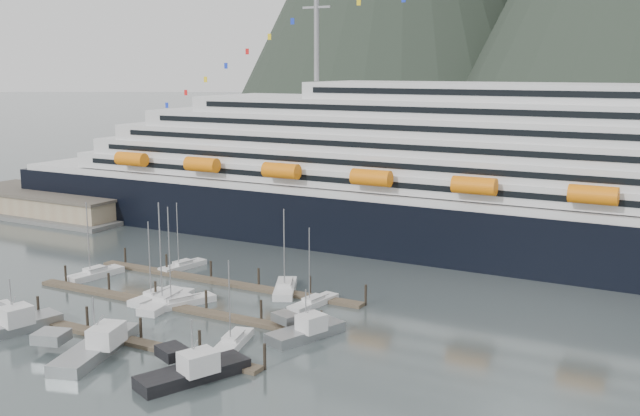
{
  "coord_description": "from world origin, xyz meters",
  "views": [
    {
      "loc": [
        62.13,
        -74.42,
        33.04
      ],
      "look_at": [
        8.96,
        22.0,
        12.22
      ],
      "focal_mm": 42.0,
      "sensor_mm": 36.0,
      "label": 1
    }
  ],
  "objects_px": {
    "sailboat_b": "(167,302)",
    "trawler_d": "(192,371)",
    "sailboat_h": "(233,343)",
    "trawler_e": "(305,330)",
    "sailboat_f": "(285,289)",
    "cruise_ship": "(517,189)",
    "sailboat_d": "(178,303)",
    "warehouse": "(50,205)",
    "sailboat_g": "(313,303)",
    "trawler_b": "(12,325)",
    "trawler_c": "(94,346)",
    "sailboat_a": "(95,275)",
    "sailboat_e": "(183,266)",
    "sailboat_c": "(156,297)"
  },
  "relations": [
    {
      "from": "sailboat_d",
      "to": "sailboat_h",
      "type": "relative_size",
      "value": 1.31
    },
    {
      "from": "trawler_d",
      "to": "sailboat_f",
      "type": "bearing_deg",
      "value": 36.7
    },
    {
      "from": "sailboat_b",
      "to": "sailboat_e",
      "type": "xyz_separation_m",
      "value": [
        -10.47,
        16.44,
        -0.05
      ]
    },
    {
      "from": "warehouse",
      "to": "sailboat_e",
      "type": "bearing_deg",
      "value": -21.46
    },
    {
      "from": "warehouse",
      "to": "trawler_e",
      "type": "bearing_deg",
      "value": -23.98
    },
    {
      "from": "sailboat_h",
      "to": "trawler_d",
      "type": "xyz_separation_m",
      "value": [
        1.82,
        -10.02,
        0.53
      ]
    },
    {
      "from": "trawler_b",
      "to": "trawler_d",
      "type": "bearing_deg",
      "value": -77.18
    },
    {
      "from": "sailboat_f",
      "to": "sailboat_h",
      "type": "distance_m",
      "value": 22.66
    },
    {
      "from": "trawler_b",
      "to": "sailboat_e",
      "type": "bearing_deg",
      "value": 14.75
    },
    {
      "from": "sailboat_a",
      "to": "sailboat_c",
      "type": "bearing_deg",
      "value": -96.61
    },
    {
      "from": "sailboat_a",
      "to": "sailboat_g",
      "type": "relative_size",
      "value": 1.09
    },
    {
      "from": "warehouse",
      "to": "sailboat_c",
      "type": "height_order",
      "value": "sailboat_c"
    },
    {
      "from": "sailboat_b",
      "to": "trawler_e",
      "type": "bearing_deg",
      "value": -103.05
    },
    {
      "from": "sailboat_f",
      "to": "sailboat_b",
      "type": "bearing_deg",
      "value": 113.38
    },
    {
      "from": "sailboat_a",
      "to": "trawler_c",
      "type": "distance_m",
      "value": 33.92
    },
    {
      "from": "warehouse",
      "to": "sailboat_a",
      "type": "xyz_separation_m",
      "value": [
        47.04,
        -32.83,
        -1.82
      ]
    },
    {
      "from": "sailboat_a",
      "to": "sailboat_e",
      "type": "height_order",
      "value": "sailboat_a"
    },
    {
      "from": "sailboat_d",
      "to": "sailboat_b",
      "type": "bearing_deg",
      "value": 126.48
    },
    {
      "from": "sailboat_f",
      "to": "trawler_d",
      "type": "relative_size",
      "value": 1.03
    },
    {
      "from": "cruise_ship",
      "to": "sailboat_d",
      "type": "relative_size",
      "value": 14.23
    },
    {
      "from": "cruise_ship",
      "to": "sailboat_d",
      "type": "distance_m",
      "value": 62.28
    },
    {
      "from": "sailboat_g",
      "to": "warehouse",
      "type": "bearing_deg",
      "value": 79.72
    },
    {
      "from": "sailboat_c",
      "to": "trawler_e",
      "type": "height_order",
      "value": "sailboat_c"
    },
    {
      "from": "sailboat_g",
      "to": "trawler_c",
      "type": "height_order",
      "value": "sailboat_g"
    },
    {
      "from": "sailboat_d",
      "to": "sailboat_c",
      "type": "bearing_deg",
      "value": 104.45
    },
    {
      "from": "warehouse",
      "to": "sailboat_f",
      "type": "height_order",
      "value": "sailboat_f"
    },
    {
      "from": "sailboat_a",
      "to": "sailboat_g",
      "type": "xyz_separation_m",
      "value": [
        37.63,
        4.17,
        -0.03
      ]
    },
    {
      "from": "trawler_c",
      "to": "trawler_e",
      "type": "relative_size",
      "value": 1.4
    },
    {
      "from": "trawler_e",
      "to": "cruise_ship",
      "type": "bearing_deg",
      "value": 6.83
    },
    {
      "from": "sailboat_f",
      "to": "sailboat_g",
      "type": "bearing_deg",
      "value": -144.67
    },
    {
      "from": "sailboat_g",
      "to": "trawler_d",
      "type": "height_order",
      "value": "sailboat_g"
    },
    {
      "from": "sailboat_e",
      "to": "trawler_d",
      "type": "distance_m",
      "value": 45.73
    },
    {
      "from": "sailboat_a",
      "to": "sailboat_c",
      "type": "relative_size",
      "value": 1.06
    },
    {
      "from": "sailboat_g",
      "to": "trawler_c",
      "type": "bearing_deg",
      "value": 162.62
    },
    {
      "from": "cruise_ship",
      "to": "sailboat_e",
      "type": "xyz_separation_m",
      "value": [
        -46.05,
        -34.95,
        -11.65
      ]
    },
    {
      "from": "sailboat_h",
      "to": "trawler_d",
      "type": "bearing_deg",
      "value": 175.0
    },
    {
      "from": "sailboat_h",
      "to": "trawler_e",
      "type": "distance_m",
      "value": 9.16
    },
    {
      "from": "warehouse",
      "to": "sailboat_a",
      "type": "bearing_deg",
      "value": -34.91
    },
    {
      "from": "cruise_ship",
      "to": "sailboat_e",
      "type": "bearing_deg",
      "value": -142.81
    },
    {
      "from": "sailboat_g",
      "to": "trawler_e",
      "type": "xyz_separation_m",
      "value": [
        5.21,
        -11.33,
        0.49
      ]
    },
    {
      "from": "sailboat_b",
      "to": "trawler_d",
      "type": "distance_m",
      "value": 26.56
    },
    {
      "from": "sailboat_e",
      "to": "sailboat_f",
      "type": "relative_size",
      "value": 0.88
    },
    {
      "from": "cruise_ship",
      "to": "trawler_e",
      "type": "xyz_separation_m",
      "value": [
        -12.14,
        -52.93,
        -11.16
      ]
    },
    {
      "from": "sailboat_b",
      "to": "sailboat_e",
      "type": "relative_size",
      "value": 1.32
    },
    {
      "from": "sailboat_d",
      "to": "cruise_ship",
      "type": "bearing_deg",
      "value": -10.01
    },
    {
      "from": "cruise_ship",
      "to": "trawler_c",
      "type": "height_order",
      "value": "cruise_ship"
    },
    {
      "from": "sailboat_a",
      "to": "sailboat_b",
      "type": "xyz_separation_m",
      "value": [
        19.4,
        -5.62,
        0.02
      ]
    },
    {
      "from": "trawler_b",
      "to": "trawler_c",
      "type": "bearing_deg",
      "value": -77.93
    },
    {
      "from": "sailboat_g",
      "to": "sailboat_h",
      "type": "height_order",
      "value": "sailboat_g"
    },
    {
      "from": "sailboat_b",
      "to": "trawler_c",
      "type": "distance_m",
      "value": 18.88
    }
  ]
}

